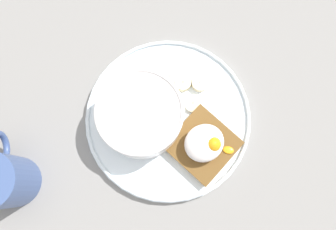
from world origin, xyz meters
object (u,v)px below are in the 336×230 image
object	(u,v)px
banana_slice_left	(183,83)
coffee_mug	(2,180)
banana_slice_back	(193,103)
oatmeal_bowl	(141,115)
banana_slice_right	(170,76)
toast_slice	(203,145)
poached_egg	(205,143)
banana_slice_front	(200,83)

from	to	relation	value
banana_slice_left	coffee_mug	bearing A→B (deg)	175.34
banana_slice_back	oatmeal_bowl	bearing A→B (deg)	161.60
banana_slice_left	banana_slice_right	size ratio (longest dim) A/B	0.84
toast_slice	banana_slice_left	bearing A→B (deg)	70.80
oatmeal_bowl	banana_slice_left	size ratio (longest dim) A/B	3.40
toast_slice	coffee_mug	xyz separation A→B (cm)	(-28.00, 13.03, 3.04)
oatmeal_bowl	toast_slice	world-z (taller)	oatmeal_bowl
poached_egg	oatmeal_bowl	bearing A→B (deg)	120.64
banana_slice_left	coffee_mug	distance (cm)	31.92
banana_slice_front	banana_slice_right	size ratio (longest dim) A/B	0.85
oatmeal_bowl	banana_slice_back	world-z (taller)	oatmeal_bowl
banana_slice_front	banana_slice_right	world-z (taller)	same
banana_slice_back	toast_slice	bearing A→B (deg)	-113.92
oatmeal_bowl	banana_slice_back	xyz separation A→B (cm)	(8.44, -2.81, -2.50)
toast_slice	poached_egg	size ratio (longest dim) A/B	1.60
coffee_mug	banana_slice_right	bearing A→B (deg)	-0.60
poached_egg	banana_slice_left	world-z (taller)	poached_egg
toast_slice	oatmeal_bowl	bearing A→B (deg)	120.49
banana_slice_back	coffee_mug	xyz separation A→B (cm)	(-30.92, 6.45, 3.33)
poached_egg	banana_slice_right	xyz separation A→B (cm)	(2.40, 12.82, -2.66)
poached_egg	banana_slice_right	world-z (taller)	poached_egg
poached_egg	toast_slice	bearing A→B (deg)	131.35
poached_egg	coffee_mug	xyz separation A→B (cm)	(-28.10, 13.14, 0.63)
banana_slice_front	oatmeal_bowl	bearing A→B (deg)	176.76
poached_egg	banana_slice_right	distance (cm)	13.32
poached_egg	banana_slice_front	distance (cm)	10.94
banana_slice_back	banana_slice_right	bearing A→B (deg)	93.84
banana_slice_back	coffee_mug	size ratio (longest dim) A/B	0.38
banana_slice_left	banana_slice_back	size ratio (longest dim) A/B	0.95
banana_slice_front	coffee_mug	distance (cm)	34.40
banana_slice_right	banana_slice_left	bearing A→B (deg)	-63.35
poached_egg	banana_slice_left	bearing A→B (deg)	71.49
banana_slice_left	banana_slice_right	distance (cm)	2.53
poached_egg	banana_slice_left	distance (cm)	11.46
oatmeal_bowl	toast_slice	bearing A→B (deg)	-59.51
toast_slice	banana_slice_right	bearing A→B (deg)	78.85
banana_slice_front	banana_slice_back	world-z (taller)	same
banana_slice_front	coffee_mug	size ratio (longest dim) A/B	0.37
banana_slice_right	coffee_mug	distance (cm)	30.69
coffee_mug	banana_slice_front	bearing A→B (deg)	-7.21
poached_egg	coffee_mug	distance (cm)	31.03
coffee_mug	banana_slice_left	bearing A→B (deg)	-4.66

